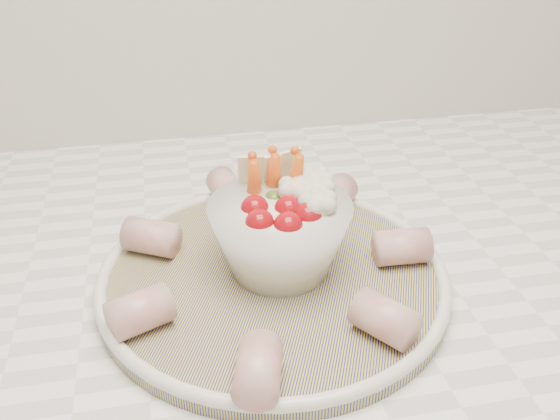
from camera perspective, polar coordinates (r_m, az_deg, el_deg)
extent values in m
cube|color=white|center=(0.67, 7.83, -4.34)|extent=(2.04, 0.62, 0.04)
cylinder|color=navy|center=(0.59, -0.63, -6.40)|extent=(0.42, 0.42, 0.01)
torus|color=silver|center=(0.58, -0.64, -5.81)|extent=(0.33, 0.33, 0.01)
sphere|color=maroon|center=(0.53, -1.87, -1.24)|extent=(0.03, 0.03, 0.03)
sphere|color=maroon|center=(0.53, 0.75, -1.50)|extent=(0.03, 0.03, 0.03)
sphere|color=maroon|center=(0.54, 2.58, -0.59)|extent=(0.03, 0.03, 0.03)
sphere|color=maroon|center=(0.55, -2.32, 0.08)|extent=(0.03, 0.03, 0.03)
sphere|color=maroon|center=(0.55, 0.77, 0.05)|extent=(0.03, 0.03, 0.03)
sphere|color=#406120|center=(0.57, -0.57, 0.86)|extent=(0.02, 0.02, 0.02)
cone|color=#E05715|center=(0.57, -2.38, 2.20)|extent=(0.02, 0.03, 0.06)
cone|color=#E05715|center=(0.58, -0.55, 2.78)|extent=(0.02, 0.03, 0.06)
cone|color=#E05715|center=(0.58, 1.47, 2.71)|extent=(0.02, 0.03, 0.06)
sphere|color=beige|center=(0.57, 3.26, 1.25)|extent=(0.03, 0.03, 0.03)
sphere|color=beige|center=(0.55, 3.52, 0.05)|extent=(0.03, 0.03, 0.03)
sphere|color=beige|center=(0.58, 3.22, 2.20)|extent=(0.03, 0.03, 0.03)
sphere|color=beige|center=(0.57, 1.47, 1.34)|extent=(0.03, 0.03, 0.03)
cube|color=#F0EDBA|center=(0.59, -1.90, 3.22)|extent=(0.04, 0.01, 0.04)
cube|color=#F0EDBA|center=(0.59, 0.10, 3.53)|extent=(0.04, 0.02, 0.04)
cylinder|color=#B65353|center=(0.60, 11.09, -3.30)|extent=(0.05, 0.04, 0.03)
cylinder|color=#B65353|center=(0.67, 4.98, 1.23)|extent=(0.06, 0.06, 0.03)
cylinder|color=#B65353|center=(0.68, -4.87, 1.86)|extent=(0.04, 0.06, 0.03)
cylinder|color=#B65353|center=(0.61, -11.68, -2.43)|extent=(0.06, 0.05, 0.03)
cylinder|color=#B65353|center=(0.53, -12.68, -9.07)|extent=(0.06, 0.05, 0.03)
cylinder|color=#B65353|center=(0.47, -2.02, -14.38)|extent=(0.05, 0.06, 0.03)
cylinder|color=#B65353|center=(0.51, 9.58, -9.79)|extent=(0.06, 0.06, 0.03)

